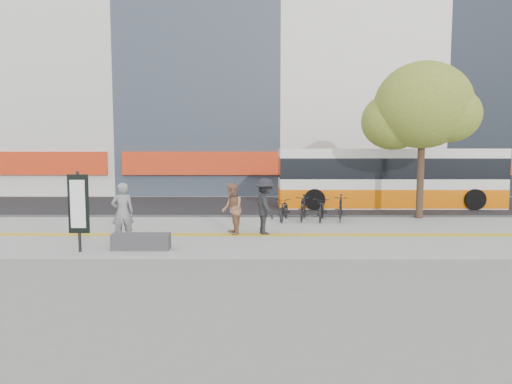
{
  "coord_description": "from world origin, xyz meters",
  "views": [
    {
      "loc": [
        0.66,
        -13.94,
        2.9
      ],
      "look_at": [
        0.6,
        2.0,
        1.39
      ],
      "focal_mm": 32.56,
      "sensor_mm": 36.0,
      "label": 1
    }
  ],
  "objects_px": {
    "signboard": "(78,205)",
    "street_tree": "(421,108)",
    "bench": "(141,241)",
    "pedestrian_dark": "(265,206)",
    "seated_woman": "(123,212)",
    "pedestrian_tan": "(232,209)",
    "bus": "(388,180)"
  },
  "relations": [
    {
      "from": "bench",
      "to": "pedestrian_tan",
      "type": "xyz_separation_m",
      "value": [
        2.42,
        2.29,
        0.62
      ]
    },
    {
      "from": "bus",
      "to": "street_tree",
      "type": "bearing_deg",
      "value": -86.94
    },
    {
      "from": "seated_woman",
      "to": "pedestrian_tan",
      "type": "bearing_deg",
      "value": 178.46
    },
    {
      "from": "signboard",
      "to": "seated_woman",
      "type": "xyz_separation_m",
      "value": [
        0.8,
        1.33,
        -0.39
      ]
    },
    {
      "from": "bench",
      "to": "seated_woman",
      "type": "bearing_deg",
      "value": 128.08
    },
    {
      "from": "street_tree",
      "to": "signboard",
      "type": "bearing_deg",
      "value": -150.93
    },
    {
      "from": "pedestrian_tan",
      "to": "pedestrian_dark",
      "type": "bearing_deg",
      "value": 80.99
    },
    {
      "from": "pedestrian_tan",
      "to": "bus",
      "type": "bearing_deg",
      "value": 124.03
    },
    {
      "from": "bus",
      "to": "pedestrian_dark",
      "type": "relative_size",
      "value": 5.76
    },
    {
      "from": "bus",
      "to": "pedestrian_dark",
      "type": "height_order",
      "value": "bus"
    },
    {
      "from": "bench",
      "to": "street_tree",
      "type": "xyz_separation_m",
      "value": [
        9.78,
        6.02,
        4.21
      ]
    },
    {
      "from": "seated_woman",
      "to": "pedestrian_dark",
      "type": "relative_size",
      "value": 0.98
    },
    {
      "from": "signboard",
      "to": "street_tree",
      "type": "height_order",
      "value": "street_tree"
    },
    {
      "from": "pedestrian_tan",
      "to": "pedestrian_dark",
      "type": "height_order",
      "value": "pedestrian_dark"
    },
    {
      "from": "signboard",
      "to": "street_tree",
      "type": "bearing_deg",
      "value": 29.07
    },
    {
      "from": "bench",
      "to": "pedestrian_dark",
      "type": "distance_m",
      "value": 4.27
    },
    {
      "from": "pedestrian_dark",
      "to": "street_tree",
      "type": "bearing_deg",
      "value": -77.0
    },
    {
      "from": "signboard",
      "to": "bus",
      "type": "distance_m",
      "value": 15.01
    },
    {
      "from": "bench",
      "to": "street_tree",
      "type": "bearing_deg",
      "value": 31.62
    },
    {
      "from": "street_tree",
      "to": "bench",
      "type": "bearing_deg",
      "value": -148.38
    },
    {
      "from": "street_tree",
      "to": "bus",
      "type": "relative_size",
      "value": 0.6
    },
    {
      "from": "bus",
      "to": "seated_woman",
      "type": "relative_size",
      "value": 5.88
    },
    {
      "from": "bench",
      "to": "seated_woman",
      "type": "xyz_separation_m",
      "value": [
        -0.8,
        1.02,
        0.68
      ]
    },
    {
      "from": "street_tree",
      "to": "seated_woman",
      "type": "distance_m",
      "value": 12.22
    },
    {
      "from": "pedestrian_tan",
      "to": "pedestrian_dark",
      "type": "relative_size",
      "value": 0.92
    },
    {
      "from": "signboard",
      "to": "pedestrian_dark",
      "type": "distance_m",
      "value": 5.76
    },
    {
      "from": "bench",
      "to": "pedestrian_dark",
      "type": "relative_size",
      "value": 0.87
    },
    {
      "from": "bench",
      "to": "pedestrian_dark",
      "type": "xyz_separation_m",
      "value": [
        3.5,
        2.34,
        0.7
      ]
    },
    {
      "from": "street_tree",
      "to": "bus",
      "type": "xyz_separation_m",
      "value": [
        -0.2,
        3.68,
        -3.13
      ]
    },
    {
      "from": "signboard",
      "to": "bus",
      "type": "height_order",
      "value": "bus"
    },
    {
      "from": "pedestrian_tan",
      "to": "bench",
      "type": "bearing_deg",
      "value": -58.53
    },
    {
      "from": "pedestrian_tan",
      "to": "pedestrian_dark",
      "type": "xyz_separation_m",
      "value": [
        1.09,
        0.06,
        0.07
      ]
    }
  ]
}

